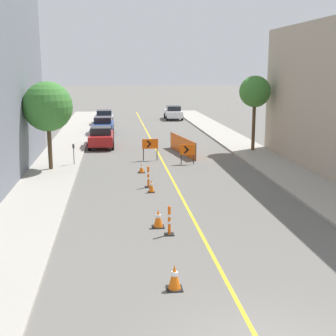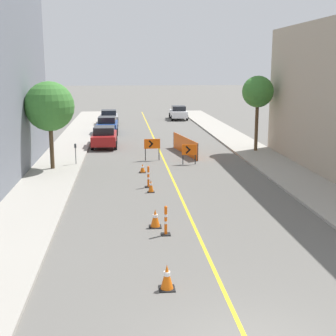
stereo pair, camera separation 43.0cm
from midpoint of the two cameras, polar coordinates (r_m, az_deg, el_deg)
name	(u,v)px [view 2 (the right image)]	position (r m, az deg, el deg)	size (l,w,h in m)	color
lane_stripe	(157,145)	(36.90, -1.02, 2.83)	(0.12, 55.68, 0.01)	gold
sidewalk_left	(71,146)	(36.98, -11.46, 2.70)	(2.92, 55.68, 0.13)	#9E998E
sidewalk_right	(240,143)	(38.01, 9.13, 3.05)	(2.92, 55.68, 0.13)	#9E998E
traffic_cone_nearest	(167,277)	(13.21, 0.83, -13.16)	(0.44, 0.44, 0.73)	black
traffic_cone_second	(155,218)	(17.99, -0.88, -6.16)	(0.46, 0.46, 0.71)	black
traffic_cone_third	(151,186)	(22.92, -1.56, -2.21)	(0.33, 0.33, 0.64)	black
traffic_cone_fourth	(143,168)	(27.22, -2.67, -0.03)	(0.38, 0.38, 0.51)	black
delineator_post_front	(166,223)	(17.15, 0.45, -6.66)	(0.34, 0.34, 1.11)	black
delineator_post_rear	(148,178)	(23.83, -1.89, -1.25)	(0.35, 0.35, 1.11)	black
arrow_barricade_primary	(152,145)	(30.62, -1.55, 2.83)	(1.05, 0.15, 1.42)	#EF560C
arrow_barricade_secondary	(189,151)	(29.42, 3.01, 2.13)	(0.93, 0.12, 1.27)	#EF560C
safety_mesh_fence	(185,146)	(33.05, 2.45, 2.76)	(1.02, 5.51, 1.19)	#EF560C
parked_car_curb_near	(104,137)	(36.15, -7.43, 3.81)	(1.94, 4.32, 1.59)	maroon
parked_car_curb_mid	(107,125)	(43.38, -7.15, 5.21)	(1.95, 4.35, 1.59)	navy
parked_car_curb_far	(109,117)	(50.21, -6.97, 6.16)	(1.94, 4.34, 1.59)	#B7B7BC
parked_car_opposite_side	(178,113)	(55.13, 1.50, 6.78)	(1.95, 4.35, 1.59)	silver
parking_meter_near_curb	(75,149)	(29.36, -10.81, 2.23)	(0.12, 0.11, 1.29)	#4C4C51
street_tree_left_near	(49,107)	(28.02, -13.82, 7.29)	(2.87, 2.87, 5.11)	#4C3823
street_tree_right_near	(258,92)	(33.93, 11.26, 9.05)	(2.21, 2.21, 5.30)	#4C3823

